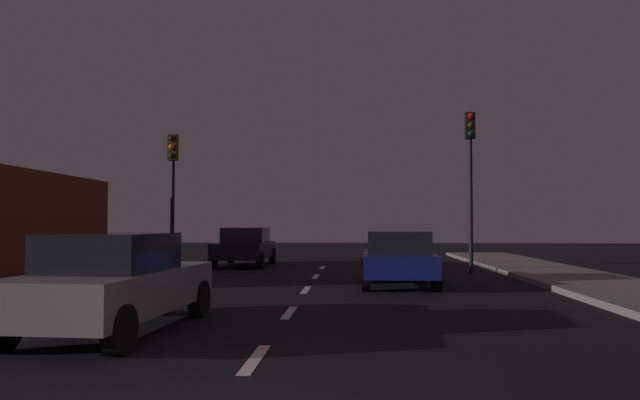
# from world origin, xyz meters

# --- Properties ---
(ground_plane) EXTENTS (80.00, 80.00, 0.00)m
(ground_plane) POSITION_xyz_m (0.00, 7.00, 0.00)
(ground_plane) COLOR black
(lane_stripe_second) EXTENTS (0.16, 1.60, 0.01)m
(lane_stripe_second) POSITION_xyz_m (0.00, 2.60, 0.00)
(lane_stripe_second) COLOR silver
(lane_stripe_second) RESTS_ON ground_plane
(lane_stripe_third) EXTENTS (0.16, 1.60, 0.01)m
(lane_stripe_third) POSITION_xyz_m (0.00, 6.40, 0.00)
(lane_stripe_third) COLOR silver
(lane_stripe_third) RESTS_ON ground_plane
(lane_stripe_fourth) EXTENTS (0.16, 1.60, 0.01)m
(lane_stripe_fourth) POSITION_xyz_m (0.00, 10.20, 0.00)
(lane_stripe_fourth) COLOR silver
(lane_stripe_fourth) RESTS_ON ground_plane
(lane_stripe_fifth) EXTENTS (0.16, 1.60, 0.01)m
(lane_stripe_fifth) POSITION_xyz_m (0.00, 14.00, 0.00)
(lane_stripe_fifth) COLOR silver
(lane_stripe_fifth) RESTS_ON ground_plane
(lane_stripe_sixth) EXTENTS (0.16, 1.60, 0.01)m
(lane_stripe_sixth) POSITION_xyz_m (0.00, 17.80, 0.00)
(lane_stripe_sixth) COLOR silver
(lane_stripe_sixth) RESTS_ON ground_plane
(traffic_signal_left) EXTENTS (0.32, 0.38, 4.73)m
(traffic_signal_left) POSITION_xyz_m (-5.06, 15.55, 3.32)
(traffic_signal_left) COLOR black
(traffic_signal_left) RESTS_ON ground_plane
(traffic_signal_right) EXTENTS (0.32, 0.38, 5.39)m
(traffic_signal_right) POSITION_xyz_m (5.09, 15.55, 3.75)
(traffic_signal_right) COLOR black
(traffic_signal_right) RESTS_ON ground_plane
(car_stopped_ahead) EXTENTS (1.95, 3.96, 1.45)m
(car_stopped_ahead) POSITION_xyz_m (2.35, 11.33, 0.73)
(car_stopped_ahead) COLOR navy
(car_stopped_ahead) RESTS_ON ground_plane
(car_adjacent_lane) EXTENTS (2.02, 4.34, 1.50)m
(car_adjacent_lane) POSITION_xyz_m (-2.42, 4.24, 0.76)
(car_adjacent_lane) COLOR gray
(car_adjacent_lane) RESTS_ON ground_plane
(car_oncoming_far) EXTENTS (2.01, 4.10, 1.49)m
(car_oncoming_far) POSITION_xyz_m (-3.10, 18.62, 0.76)
(car_oncoming_far) COLOR black
(car_oncoming_far) RESTS_ON ground_plane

